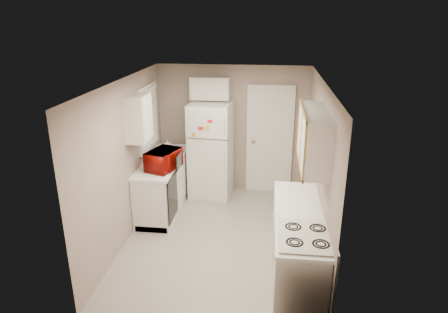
# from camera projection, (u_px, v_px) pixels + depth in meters

# --- Properties ---
(floor) EXTENTS (3.80, 3.80, 0.00)m
(floor) POSITION_uv_depth(u_px,v_px,m) (220.00, 237.00, 6.16)
(floor) COLOR #B6B0A4
(floor) RESTS_ON ground
(ceiling) EXTENTS (3.80, 3.80, 0.00)m
(ceiling) POSITION_uv_depth(u_px,v_px,m) (220.00, 81.00, 5.35)
(ceiling) COLOR white
(ceiling) RESTS_ON floor
(wall_left) EXTENTS (3.80, 3.80, 0.00)m
(wall_left) POSITION_uv_depth(u_px,v_px,m) (126.00, 161.00, 5.91)
(wall_left) COLOR gray
(wall_left) RESTS_ON floor
(wall_right) EXTENTS (3.80, 3.80, 0.00)m
(wall_right) POSITION_uv_depth(u_px,v_px,m) (319.00, 169.00, 5.60)
(wall_right) COLOR gray
(wall_right) RESTS_ON floor
(wall_back) EXTENTS (2.80, 2.80, 0.00)m
(wall_back) POSITION_uv_depth(u_px,v_px,m) (233.00, 129.00, 7.53)
(wall_back) COLOR gray
(wall_back) RESTS_ON floor
(wall_front) EXTENTS (2.80, 2.80, 0.00)m
(wall_front) POSITION_uv_depth(u_px,v_px,m) (196.00, 232.00, 3.98)
(wall_front) COLOR gray
(wall_front) RESTS_ON floor
(left_counter) EXTENTS (0.60, 1.80, 0.90)m
(left_counter) POSITION_uv_depth(u_px,v_px,m) (164.00, 184.00, 6.97)
(left_counter) COLOR silver
(left_counter) RESTS_ON floor
(dishwasher) EXTENTS (0.03, 0.58, 0.72)m
(dishwasher) POSITION_uv_depth(u_px,v_px,m) (172.00, 198.00, 6.37)
(dishwasher) COLOR black
(dishwasher) RESTS_ON floor
(sink) EXTENTS (0.54, 0.74, 0.16)m
(sink) POSITION_uv_depth(u_px,v_px,m) (165.00, 159.00, 6.97)
(sink) COLOR gray
(sink) RESTS_ON left_counter
(microwave) EXTENTS (0.64, 0.48, 0.38)m
(microwave) POSITION_uv_depth(u_px,v_px,m) (164.00, 160.00, 6.37)
(microwave) COLOR #960D06
(microwave) RESTS_ON left_counter
(soap_bottle) EXTENTS (0.10, 0.11, 0.21)m
(soap_bottle) POSITION_uv_depth(u_px,v_px,m) (167.00, 145.00, 7.27)
(soap_bottle) COLOR white
(soap_bottle) RESTS_ON left_counter
(window_blinds) EXTENTS (0.10, 0.98, 1.08)m
(window_blinds) POSITION_uv_depth(u_px,v_px,m) (148.00, 117.00, 6.75)
(window_blinds) COLOR silver
(window_blinds) RESTS_ON wall_left
(upper_cabinet_left) EXTENTS (0.30, 0.45, 0.70)m
(upper_cabinet_left) POSITION_uv_depth(u_px,v_px,m) (138.00, 118.00, 5.90)
(upper_cabinet_left) COLOR silver
(upper_cabinet_left) RESTS_ON wall_left
(refrigerator) EXTENTS (0.79, 0.77, 1.77)m
(refrigerator) POSITION_uv_depth(u_px,v_px,m) (211.00, 151.00, 7.32)
(refrigerator) COLOR silver
(refrigerator) RESTS_ON floor
(cabinet_over_fridge) EXTENTS (0.70, 0.30, 0.40)m
(cabinet_over_fridge) POSITION_uv_depth(u_px,v_px,m) (210.00, 88.00, 7.17)
(cabinet_over_fridge) COLOR silver
(cabinet_over_fridge) RESTS_ON wall_back
(interior_door) EXTENTS (0.86, 0.06, 2.08)m
(interior_door) POSITION_uv_depth(u_px,v_px,m) (270.00, 140.00, 7.48)
(interior_door) COLOR silver
(interior_door) RESTS_ON floor
(right_counter) EXTENTS (0.60, 2.00, 0.90)m
(right_counter) POSITION_uv_depth(u_px,v_px,m) (297.00, 245.00, 5.14)
(right_counter) COLOR silver
(right_counter) RESTS_ON floor
(stove) EXTENTS (0.62, 0.77, 0.93)m
(stove) POSITION_uv_depth(u_px,v_px,m) (304.00, 270.00, 4.61)
(stove) COLOR silver
(stove) RESTS_ON floor
(upper_cabinet_right) EXTENTS (0.30, 1.20, 0.70)m
(upper_cabinet_right) POSITION_uv_depth(u_px,v_px,m) (314.00, 138.00, 4.95)
(upper_cabinet_right) COLOR silver
(upper_cabinet_right) RESTS_ON wall_right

